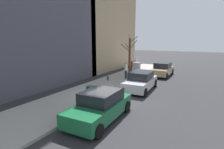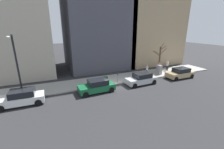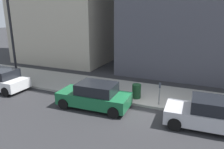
{
  "view_description": "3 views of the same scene",
  "coord_description": "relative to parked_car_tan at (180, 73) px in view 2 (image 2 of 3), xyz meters",
  "views": [
    {
      "loc": [
        -5.8,
        10.09,
        4.03
      ],
      "look_at": [
        1.77,
        -3.45,
        0.99
      ],
      "focal_mm": 28.0,
      "sensor_mm": 36.0,
      "label": 1
    },
    {
      "loc": [
        -16.78,
        7.83,
        7.29
      ],
      "look_at": [
        -0.18,
        0.62,
        1.59
      ],
      "focal_mm": 24.0,
      "sensor_mm": 36.0,
      "label": 2
    },
    {
      "loc": [
        -11.65,
        -2.65,
        5.54
      ],
      "look_at": [
        0.08,
        2.4,
        1.77
      ],
      "focal_mm": 35.0,
      "sensor_mm": 36.0,
      "label": 3
    }
  ],
  "objects": [
    {
      "name": "ground_plane",
      "position": [
        1.16,
        10.13,
        -0.74
      ],
      "size": [
        120.0,
        120.0,
        0.0
      ],
      "primitive_type": "plane",
      "color": "#2B2B2D"
    },
    {
      "name": "pedestrian_near_meter",
      "position": [
        3.6,
        -0.84,
        0.35
      ],
      "size": [
        0.39,
        0.36,
        1.66
      ],
      "rotation": [
        0.0,
        0.0,
        0.31
      ],
      "color": "#1E1E2D",
      "rests_on": "sidewalk"
    },
    {
      "name": "parked_car_tan",
      "position": [
        0.0,
        0.0,
        0.0
      ],
      "size": [
        1.95,
        4.21,
        1.52
      ],
      "rotation": [
        0.0,
        0.0,
        -0.01
      ],
      "color": "tan",
      "rests_on": "ground"
    },
    {
      "name": "parking_meter",
      "position": [
        1.61,
        9.65,
        0.24
      ],
      "size": [
        0.14,
        0.1,
        1.35
      ],
      "color": "slate",
      "rests_on": "sidewalk"
    },
    {
      "name": "utility_box",
      "position": [
        2.46,
        1.86,
        0.11
      ],
      "size": [
        0.83,
        0.61,
        1.43
      ],
      "color": "#A8A399",
      "rests_on": "sidewalk"
    },
    {
      "name": "parked_car_white",
      "position": [
        0.09,
        20.82,
        0.0
      ],
      "size": [
        2.03,
        4.25,
        1.52
      ],
      "rotation": [
        0.0,
        0.0,
        -0.03
      ],
      "color": "white",
      "rests_on": "ground"
    },
    {
      "name": "sidewalk",
      "position": [
        3.16,
        10.13,
        -0.66
      ],
      "size": [
        4.0,
        36.0,
        0.15
      ],
      "primitive_type": "cube",
      "color": "#9E9B93",
      "rests_on": "ground"
    },
    {
      "name": "pedestrian_midblock",
      "position": [
        3.19,
        1.32,
        0.35
      ],
      "size": [
        0.38,
        0.36,
        1.66
      ],
      "rotation": [
        0.0,
        0.0,
        0.4
      ],
      "color": "#1E1E2D",
      "rests_on": "sidewalk"
    },
    {
      "name": "parked_car_green",
      "position": [
        0.03,
        13.1,
        0.0
      ],
      "size": [
        2.06,
        4.26,
        1.52
      ],
      "rotation": [
        0.0,
        0.0,
        0.04
      ],
      "color": "#196038",
      "rests_on": "ground"
    },
    {
      "name": "bare_tree",
      "position": [
        3.76,
        0.85,
        1.66
      ],
      "size": [
        1.52,
        2.41,
        4.65
      ],
      "color": "brown",
      "rests_on": "sidewalk"
    },
    {
      "name": "office_tower_right",
      "position": [
        11.63,
        22.07,
        9.45
      ],
      "size": [
        9.95,
        9.95,
        20.36
      ],
      "primitive_type": "cube",
      "color": "#BCB29E",
      "rests_on": "ground"
    },
    {
      "name": "streetlamp",
      "position": [
        1.44,
        20.91,
        3.28
      ],
      "size": [
        1.97,
        0.32,
        6.5
      ],
      "color": "black",
      "rests_on": "sidewalk"
    },
    {
      "name": "parked_car_silver",
      "position": [
        0.14,
        6.85,
        0.0
      ],
      "size": [
        2.06,
        4.27,
        1.52
      ],
      "rotation": [
        0.0,
        0.0,
        0.04
      ],
      "color": "#B7B7BC",
      "rests_on": "ground"
    },
    {
      "name": "pedestrian_far_corner",
      "position": [
        2.77,
        4.03,
        0.35
      ],
      "size": [
        0.36,
        0.36,
        1.66
      ],
      "rotation": [
        0.0,
        0.0,
        5.37
      ],
      "color": "#1E1E2D",
      "rests_on": "sidewalk"
    },
    {
      "name": "trash_bin",
      "position": [
        2.06,
        11.18,
        -0.14
      ],
      "size": [
        0.56,
        0.56,
        0.9
      ],
      "primitive_type": "cylinder",
      "color": "#14381E",
      "rests_on": "sidewalk"
    }
  ]
}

